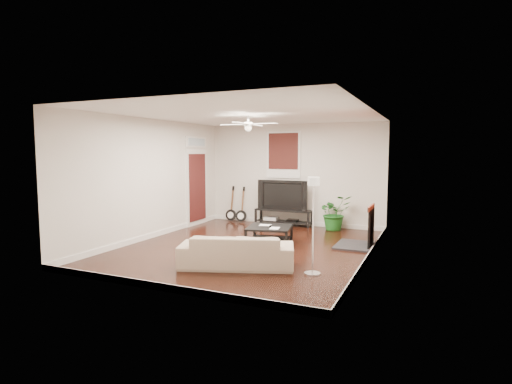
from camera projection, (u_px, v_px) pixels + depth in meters
room at (248, 182)px, 8.49m from camera, size 5.01×6.01×2.81m
brick_accent at (377, 182)px, 8.40m from camera, size 0.02×2.20×2.80m
fireplace at (362, 226)px, 8.61m from camera, size 0.80×1.10×0.92m
window_back at (283, 155)px, 11.26m from camera, size 1.00×0.06×1.30m
door_left at (197, 180)px, 11.23m from camera, size 0.08×1.00×2.50m
tv_stand at (284, 217)px, 11.22m from camera, size 1.59×0.42×0.44m
tv at (284, 195)px, 11.18m from camera, size 1.42×0.19×0.82m
coffee_table at (269, 235)px, 8.94m from camera, size 1.09×1.09×0.39m
sofa at (237, 251)px, 7.13m from camera, size 2.14×1.41×0.58m
floor_lamp at (313, 226)px, 6.63m from camera, size 0.34×0.34×1.63m
potted_plant at (334, 213)px, 10.51m from camera, size 1.09×1.08×0.92m
guitar_left at (231, 204)px, 11.82m from camera, size 0.33×0.24×1.04m
guitar_right at (241, 204)px, 11.65m from camera, size 0.35×0.27×1.04m
ceiling_fan at (248, 124)px, 8.38m from camera, size 1.24×1.24×0.32m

